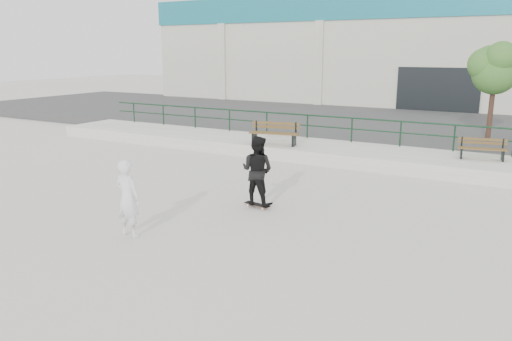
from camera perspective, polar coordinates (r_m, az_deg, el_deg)
The scene contains 11 objects.
ground at distance 11.37m, azimuth -2.55°, elevation -8.16°, with size 120.00×120.00×0.00m, color beige.
ledge at distance 19.67m, azimuth 12.31°, elevation 1.64°, with size 30.00×3.00×0.50m, color beige.
parking_strip at distance 27.79m, azimuth 17.63°, elevation 4.73°, with size 60.00×14.00×0.50m, color #3F3F3F.
railing at distance 20.73m, azimuth 13.53°, elevation 4.96°, with size 28.00×0.06×1.03m.
commercial_building at distance 41.31m, azimuth 22.35°, elevation 13.07°, with size 44.20×16.33×8.00m.
bench_left at distance 20.14m, azimuth 2.12°, elevation 4.25°, with size 2.06×0.97×0.92m.
bench_right at distance 19.10m, azimuth 24.43°, elevation 2.26°, with size 1.65×0.75×0.74m.
tree at distance 22.95m, azimuth 25.78°, elevation 10.61°, with size 2.29×2.04×4.08m.
skateboard at distance 13.75m, azimuth 0.14°, elevation -3.93°, with size 0.80×0.32×0.09m.
standing_skater at distance 13.49m, azimuth 0.14°, elevation 0.01°, with size 0.92×0.72×1.90m, color black.
seated_skater at distance 11.79m, azimuth -14.46°, elevation -3.10°, with size 0.66×0.44×1.82m, color white.
Camera 1 is at (5.65, -8.93, 4.20)m, focal length 35.00 mm.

